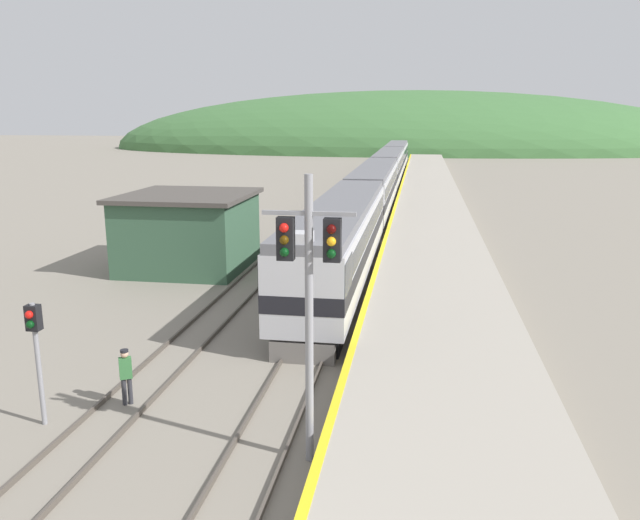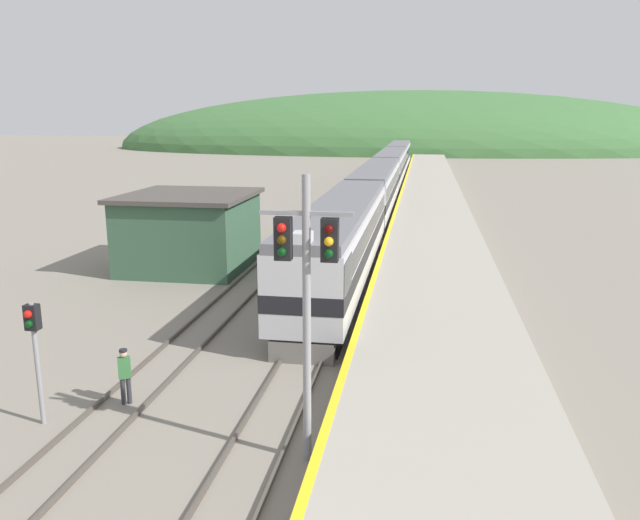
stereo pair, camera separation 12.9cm
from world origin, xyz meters
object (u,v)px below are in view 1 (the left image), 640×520
Objects in this scene: signal_mast_main at (309,280)px; track_worker at (126,373)px; carriage_third at (389,167)px; carriage_fourth at (397,155)px; signal_post_siding at (35,338)px; express_train_lead_car at (340,241)px; carriage_second at (375,189)px.

signal_mast_main is 4.13× the size of track_worker.
track_worker is at bearing -94.28° from carriage_third.
carriage_third is 23.50m from carriage_fourth.
carriage_third reaches higher than signal_post_siding.
carriage_third is 1.00× the size of carriage_fourth.
express_train_lead_car is 16.82m from signal_mast_main.
express_train_lead_car is 70.25m from carriage_fourth.
carriage_third is (0.00, 23.50, 0.00)m from carriage_second.
express_train_lead_car is 0.96× the size of carriage_second.
carriage_second is 39.71m from signal_post_siding.
carriage_second is at bearing 90.00° from express_train_lead_car.
carriage_fourth is 86.89m from signal_mast_main.
express_train_lead_car is 3.02× the size of signal_mast_main.
carriage_third is at bearing -90.00° from carriage_fourth.
signal_post_siding reaches higher than track_worker.
signal_mast_main reaches higher than track_worker.
carriage_fourth is (0.00, 23.50, 0.00)m from carriage_third.
carriage_second is at bearing -90.00° from carriage_fourth.
signal_mast_main is at bearing -20.32° from track_worker.
express_train_lead_car reaches higher than carriage_third.
signal_mast_main is (1.36, -16.60, 2.37)m from express_train_lead_car.
signal_post_siding is (-7.69, 0.65, -2.14)m from signal_mast_main.
carriage_fourth is at bearing 90.00° from carriage_third.
carriage_fourth reaches higher than track_worker.
carriage_second is 13.02× the size of track_worker.
signal_mast_main is 7.33m from track_worker.
carriage_second is 1.00× the size of carriage_fourth.
track_worker is at bearing -96.93° from carriage_second.
carriage_second is at bearing 80.83° from signal_post_siding.
signal_mast_main is at bearing -85.32° from express_train_lead_car.
express_train_lead_car is 17.16m from signal_post_siding.
signal_mast_main reaches higher than carriage_fourth.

